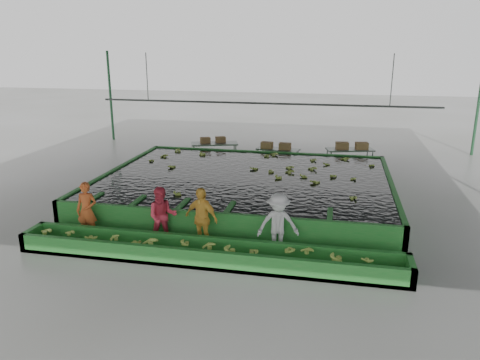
% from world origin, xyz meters
% --- Properties ---
extents(ground, '(80.00, 80.00, 0.00)m').
position_xyz_m(ground, '(0.00, 0.00, 0.00)').
color(ground, gray).
rests_on(ground, ground).
extents(shed_roof, '(20.00, 22.00, 0.04)m').
position_xyz_m(shed_roof, '(0.00, 0.00, 5.00)').
color(shed_roof, slate).
rests_on(shed_roof, shed_posts).
extents(shed_posts, '(20.00, 22.00, 5.00)m').
position_xyz_m(shed_posts, '(0.00, 0.00, 2.50)').
color(shed_posts, '#285F38').
rests_on(shed_posts, ground).
extents(flotation_tank, '(10.00, 8.00, 0.90)m').
position_xyz_m(flotation_tank, '(0.00, 1.50, 0.45)').
color(flotation_tank, '#277B2C').
rests_on(flotation_tank, ground).
extents(tank_water, '(9.70, 7.70, 0.00)m').
position_xyz_m(tank_water, '(0.00, 1.50, 0.85)').
color(tank_water, black).
rests_on(tank_water, flotation_tank).
extents(sorting_trough, '(10.00, 1.00, 0.50)m').
position_xyz_m(sorting_trough, '(0.00, -3.60, 0.25)').
color(sorting_trough, '#277B2C').
rests_on(sorting_trough, ground).
extents(cableway_rail, '(0.08, 0.08, 14.00)m').
position_xyz_m(cableway_rail, '(0.00, 5.00, 3.00)').
color(cableway_rail, '#59605B').
rests_on(cableway_rail, shed_roof).
extents(rail_hanger_left, '(0.04, 0.04, 2.00)m').
position_xyz_m(rail_hanger_left, '(-5.00, 5.00, 4.00)').
color(rail_hanger_left, '#59605B').
rests_on(rail_hanger_left, shed_roof).
extents(rail_hanger_right, '(0.04, 0.04, 2.00)m').
position_xyz_m(rail_hanger_right, '(5.00, 5.00, 4.00)').
color(rail_hanger_right, '#59605B').
rests_on(rail_hanger_right, shed_roof).
extents(worker_a, '(0.63, 0.44, 1.63)m').
position_xyz_m(worker_a, '(-3.72, -2.80, 0.82)').
color(worker_a, '#CB5926').
rests_on(worker_a, ground).
extents(worker_b, '(0.96, 0.85, 1.64)m').
position_xyz_m(worker_b, '(-1.46, -2.80, 0.82)').
color(worker_b, '#DC354B').
rests_on(worker_b, ground).
extents(worker_c, '(1.08, 0.70, 1.70)m').
position_xyz_m(worker_c, '(-0.36, -2.80, 0.85)').
color(worker_c, yellow).
rests_on(worker_c, ground).
extents(worker_d, '(1.21, 0.88, 1.68)m').
position_xyz_m(worker_d, '(1.71, -2.80, 0.84)').
color(worker_d, silver).
rests_on(worker_d, ground).
extents(packing_table_left, '(2.27, 1.47, 0.96)m').
position_xyz_m(packing_table_left, '(-2.45, 6.40, 0.48)').
color(packing_table_left, '#59605B').
rests_on(packing_table_left, ground).
extents(packing_table_mid, '(1.98, 1.11, 0.85)m').
position_xyz_m(packing_table_mid, '(0.51, 6.28, 0.42)').
color(packing_table_mid, '#59605B').
rests_on(packing_table_mid, ground).
extents(packing_table_right, '(2.16, 1.31, 0.92)m').
position_xyz_m(packing_table_right, '(3.65, 6.59, 0.46)').
color(packing_table_right, '#59605B').
rests_on(packing_table_right, ground).
extents(box_stack_left, '(1.19, 0.79, 0.25)m').
position_xyz_m(box_stack_left, '(-2.54, 6.47, 0.96)').
color(box_stack_left, olive).
rests_on(box_stack_left, packing_table_left).
extents(box_stack_mid, '(1.35, 0.45, 0.29)m').
position_xyz_m(box_stack_mid, '(0.42, 6.22, 0.85)').
color(box_stack_mid, olive).
rests_on(box_stack_mid, packing_table_mid).
extents(box_stack_right, '(1.43, 0.61, 0.30)m').
position_xyz_m(box_stack_right, '(3.72, 6.54, 0.92)').
color(box_stack_right, olive).
rests_on(box_stack_right, packing_table_right).
extents(floating_bananas, '(9.45, 6.45, 0.13)m').
position_xyz_m(floating_bananas, '(0.00, 2.30, 0.85)').
color(floating_bananas, '#96B645').
rests_on(floating_bananas, tank_water).
extents(trough_bananas, '(9.47, 0.63, 0.13)m').
position_xyz_m(trough_bananas, '(0.00, -3.60, 0.40)').
color(trough_bananas, '#96B645').
rests_on(trough_bananas, sorting_trough).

